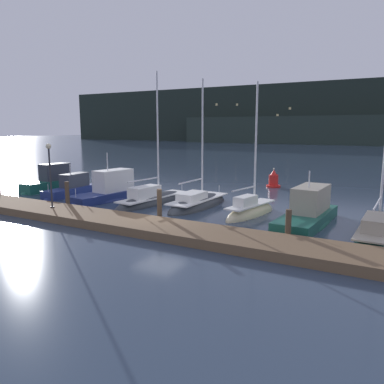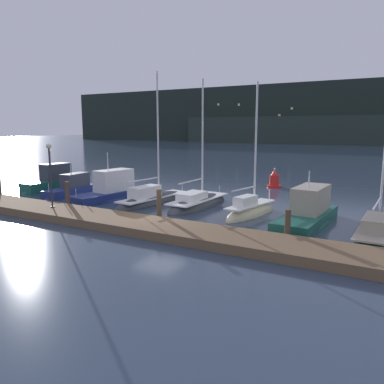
{
  "view_description": "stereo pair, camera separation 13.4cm",
  "coord_description": "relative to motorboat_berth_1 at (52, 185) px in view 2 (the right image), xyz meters",
  "views": [
    {
      "loc": [
        11.61,
        -17.0,
        5.3
      ],
      "look_at": [
        0.0,
        3.79,
        1.2
      ],
      "focal_mm": 35.0,
      "sensor_mm": 36.0,
      "label": 1
    },
    {
      "loc": [
        11.73,
        -16.94,
        5.3
      ],
      "look_at": [
        0.0,
        3.79,
        1.2
      ],
      "focal_mm": 35.0,
      "sensor_mm": 36.0,
      "label": 2
    }
  ],
  "objects": [
    {
      "name": "mooring_pile_3",
      "position": [
        21.64,
        -4.73,
        0.32
      ],
      "size": [
        0.28,
        0.28,
        1.55
      ],
      "primitive_type": "cylinder",
      "color": "#4C3D2D",
      "rests_on": "ground"
    },
    {
      "name": "ground_plane",
      "position": [
        14.38,
        -4.77,
        -0.45
      ],
      "size": [
        400.0,
        400.0,
        0.0
      ],
      "primitive_type": "plane",
      "color": "#2D3D51"
    },
    {
      "name": "motorboat_berth_2",
      "position": [
        3.33,
        -0.91,
        -0.16
      ],
      "size": [
        1.89,
        5.43,
        3.02
      ],
      "color": "navy",
      "rests_on": "ground"
    },
    {
      "name": "motorboat_berth_7",
      "position": [
        21.7,
        -0.89,
        -0.08
      ],
      "size": [
        2.58,
        7.19,
        3.51
      ],
      "color": "#195647",
      "rests_on": "ground"
    },
    {
      "name": "motorboat_berth_1",
      "position": [
        0.0,
        0.0,
        0.0
      ],
      "size": [
        2.23,
        5.57,
        3.85
      ],
      "color": "#195647",
      "rests_on": "ground"
    },
    {
      "name": "sailboat_berth_8",
      "position": [
        25.26,
        -1.5,
        -0.32
      ],
      "size": [
        2.08,
        7.87,
        10.13
      ],
      "color": "#195647",
      "rests_on": "ground"
    },
    {
      "name": "dock",
      "position": [
        14.38,
        -6.38,
        -0.23
      ],
      "size": [
        36.37,
        2.8,
        0.45
      ],
      "primitive_type": "cube",
      "color": "brown",
      "rests_on": "ground"
    },
    {
      "name": "sailboat_berth_5",
      "position": [
        14.18,
        0.18,
        -0.37
      ],
      "size": [
        2.27,
        6.82,
        9.27
      ],
      "color": "#2D3338",
      "rests_on": "ground"
    },
    {
      "name": "channel_buoy",
      "position": [
        16.09,
        11.08,
        0.16
      ],
      "size": [
        1.26,
        1.26,
        1.73
      ],
      "color": "red",
      "rests_on": "ground"
    },
    {
      "name": "sailboat_berth_6",
      "position": [
        18.2,
        -0.5,
        -0.32
      ],
      "size": [
        2.18,
        5.24,
        8.72
      ],
      "color": "beige",
      "rests_on": "ground"
    },
    {
      "name": "mooring_pile_2",
      "position": [
        14.38,
        -4.73,
        0.51
      ],
      "size": [
        0.28,
        0.28,
        1.93
      ],
      "primitive_type": "cylinder",
      "color": "#4C3D2D",
      "rests_on": "ground"
    },
    {
      "name": "dock_lamppost",
      "position": [
        7.44,
        -6.27,
        2.62
      ],
      "size": [
        0.32,
        0.32,
        3.92
      ],
      "color": "#2D2D33",
      "rests_on": "dock"
    },
    {
      "name": "hillside_backdrop",
      "position": [
        16.27,
        113.7,
        8.85
      ],
      "size": [
        240.0,
        23.0,
        20.22
      ],
      "color": "#1E2823",
      "rests_on": "ground"
    },
    {
      "name": "mooring_pile_1",
      "position": [
        7.12,
        -4.73,
        0.46
      ],
      "size": [
        0.28,
        0.28,
        1.84
      ],
      "primitive_type": "cylinder",
      "color": "#4C3D2D",
      "rests_on": "ground"
    },
    {
      "name": "sailboat_berth_4",
      "position": [
        10.83,
        -0.38,
        -0.32
      ],
      "size": [
        2.57,
        7.5,
        9.84
      ],
      "color": "#2D3338",
      "rests_on": "ground"
    },
    {
      "name": "motorboat_berth_3",
      "position": [
        7.16,
        -0.79,
        -0.02
      ],
      "size": [
        2.92,
        6.79,
        3.97
      ],
      "color": "navy",
      "rests_on": "ground"
    }
  ]
}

